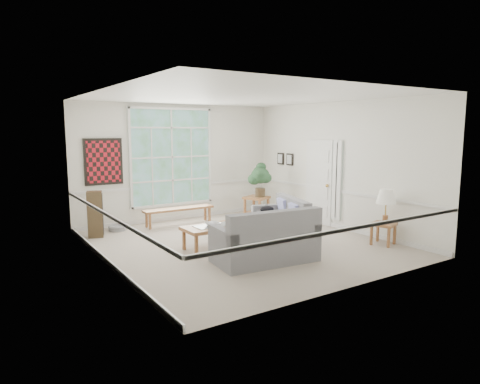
% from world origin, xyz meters
% --- Properties ---
extents(floor, '(5.50, 6.00, 0.01)m').
position_xyz_m(floor, '(0.00, 0.00, -0.01)').
color(floor, '#A99B8D').
rests_on(floor, ground).
extents(ceiling, '(5.50, 6.00, 0.02)m').
position_xyz_m(ceiling, '(0.00, 0.00, 3.00)').
color(ceiling, white).
rests_on(ceiling, ground).
extents(wall_back, '(5.50, 0.02, 3.00)m').
position_xyz_m(wall_back, '(0.00, 3.00, 1.50)').
color(wall_back, white).
rests_on(wall_back, ground).
extents(wall_front, '(5.50, 0.02, 3.00)m').
position_xyz_m(wall_front, '(0.00, -3.00, 1.50)').
color(wall_front, white).
rests_on(wall_front, ground).
extents(wall_left, '(0.02, 6.00, 3.00)m').
position_xyz_m(wall_left, '(-2.75, 0.00, 1.50)').
color(wall_left, white).
rests_on(wall_left, ground).
extents(wall_right, '(0.02, 6.00, 3.00)m').
position_xyz_m(wall_right, '(2.75, 0.00, 1.50)').
color(wall_right, white).
rests_on(wall_right, ground).
extents(window_back, '(2.30, 0.08, 2.40)m').
position_xyz_m(window_back, '(-0.20, 2.96, 1.65)').
color(window_back, white).
rests_on(window_back, wall_back).
extents(entry_door, '(0.08, 0.90, 2.10)m').
position_xyz_m(entry_door, '(2.71, 0.60, 1.05)').
color(entry_door, white).
rests_on(entry_door, floor).
extents(door_sidelight, '(0.08, 0.26, 1.90)m').
position_xyz_m(door_sidelight, '(2.71, -0.03, 1.15)').
color(door_sidelight, white).
rests_on(door_sidelight, wall_right).
extents(wall_art, '(0.90, 0.06, 1.10)m').
position_xyz_m(wall_art, '(-1.95, 2.95, 1.60)').
color(wall_art, maroon).
rests_on(wall_art, wall_back).
extents(wall_frame_near, '(0.04, 0.26, 0.32)m').
position_xyz_m(wall_frame_near, '(2.71, 1.75, 1.55)').
color(wall_frame_near, black).
rests_on(wall_frame_near, wall_right).
extents(wall_frame_far, '(0.04, 0.26, 0.32)m').
position_xyz_m(wall_frame_far, '(2.71, 2.15, 1.55)').
color(wall_frame_far, black).
rests_on(wall_frame_far, wall_right).
extents(loveseat_right, '(1.26, 1.76, 0.86)m').
position_xyz_m(loveseat_right, '(1.03, 0.03, 0.43)').
color(loveseat_right, slate).
rests_on(loveseat_right, floor).
extents(loveseat_front, '(1.89, 1.12, 0.98)m').
position_xyz_m(loveseat_front, '(-0.31, -1.24, 0.49)').
color(loveseat_front, slate).
rests_on(loveseat_front, floor).
extents(coffee_table, '(1.24, 0.69, 0.46)m').
position_xyz_m(coffee_table, '(-0.65, -0.02, 0.23)').
color(coffee_table, '#925C34').
rests_on(coffee_table, floor).
extents(pewter_bowl, '(0.42, 0.42, 0.09)m').
position_xyz_m(pewter_bowl, '(-0.69, -0.04, 0.50)').
color(pewter_bowl, '#99999E').
rests_on(pewter_bowl, coffee_table).
extents(window_bench, '(1.80, 0.39, 0.42)m').
position_xyz_m(window_bench, '(-0.32, 2.35, 0.21)').
color(window_bench, '#925C34').
rests_on(window_bench, floor).
extents(end_table, '(0.75, 0.75, 0.57)m').
position_xyz_m(end_table, '(1.83, 2.04, 0.28)').
color(end_table, '#925C34').
rests_on(end_table, floor).
extents(houseplant, '(0.73, 0.73, 0.93)m').
position_xyz_m(houseplant, '(1.89, 1.96, 1.03)').
color(houseplant, '#264B2C').
rests_on(houseplant, end_table).
extents(side_table, '(0.56, 0.56, 0.45)m').
position_xyz_m(side_table, '(2.40, -1.66, 0.23)').
color(side_table, '#925C34').
rests_on(side_table, floor).
extents(table_lamp, '(0.54, 0.54, 0.69)m').
position_xyz_m(table_lamp, '(2.46, -1.65, 0.80)').
color(table_lamp, white).
rests_on(table_lamp, side_table).
extents(pet_bed, '(0.44, 0.44, 0.12)m').
position_xyz_m(pet_bed, '(-1.80, 2.57, 0.06)').
color(pet_bed, gray).
rests_on(pet_bed, floor).
extents(floor_speaker, '(0.38, 0.33, 1.02)m').
position_xyz_m(floor_speaker, '(-2.39, 2.20, 0.51)').
color(floor_speaker, '#3D2F1C').
rests_on(floor_speaker, floor).
extents(cat, '(0.37, 0.28, 0.17)m').
position_xyz_m(cat, '(1.10, 0.59, 0.52)').
color(cat, black).
rests_on(cat, loveseat_right).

